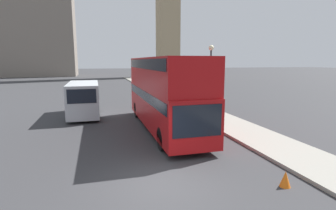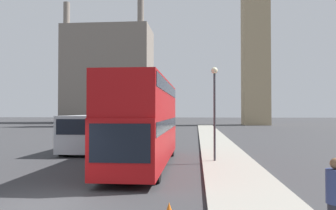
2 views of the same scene
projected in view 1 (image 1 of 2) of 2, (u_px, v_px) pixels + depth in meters
The scene contains 7 objects.
ground_plane at pixel (160, 185), 8.95m from camera, with size 300.00×300.00×0.00m, color #333335.
sidewalk_strip at pixel (314, 163), 10.64m from camera, with size 2.87×120.00×0.15m.
building_block_distant at pixel (33, 32), 72.39m from camera, with size 21.80×12.92×29.87m.
red_double_decker_bus at pixel (164, 90), 16.02m from camera, with size 2.51×11.16×4.38m.
white_van at pixel (84, 99), 19.87m from camera, with size 2.21×5.70×2.55m.
street_lamp at pixel (211, 70), 17.97m from camera, with size 0.36×0.36×5.10m.
traffic_cone at pixel (285, 179), 8.76m from camera, with size 0.36×0.36×0.55m.
Camera 1 is at (-1.99, -8.14, 4.17)m, focal length 28.00 mm.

